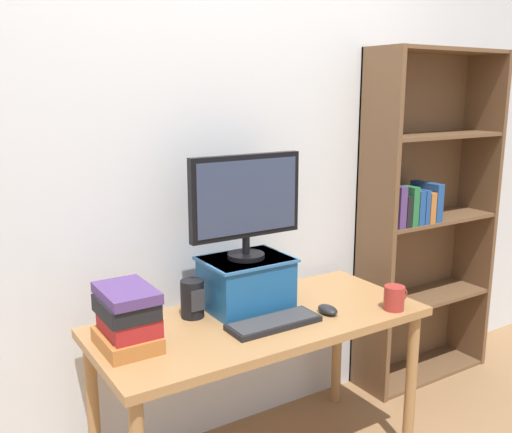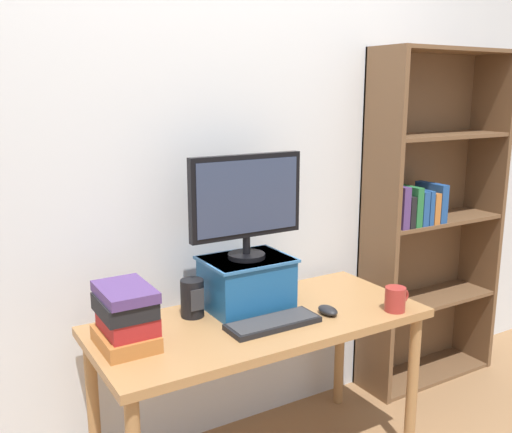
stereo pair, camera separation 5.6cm
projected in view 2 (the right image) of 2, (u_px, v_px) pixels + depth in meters
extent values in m
cube|color=silver|center=(213.00, 164.00, 2.57)|extent=(7.00, 0.08, 2.60)
cube|color=#9E7042|center=(260.00, 322.00, 2.36)|extent=(1.38, 0.61, 0.04)
cylinder|color=#9E7042|center=(412.00, 386.00, 2.54)|extent=(0.05, 0.05, 0.67)
cylinder|color=#9E7042|center=(94.00, 414.00, 2.32)|extent=(0.05, 0.05, 0.67)
cylinder|color=#9E7042|center=(340.00, 343.00, 2.97)|extent=(0.05, 0.05, 0.67)
cube|color=brown|center=(379.00, 231.00, 2.93)|extent=(0.03, 0.28, 1.84)
cube|color=brown|center=(482.00, 213.00, 3.34)|extent=(0.03, 0.28, 1.84)
cube|color=brown|center=(416.00, 217.00, 3.25)|extent=(0.84, 0.01, 1.84)
cube|color=brown|center=(423.00, 372.00, 3.33)|extent=(0.78, 0.27, 0.02)
cube|color=brown|center=(429.00, 298.00, 3.23)|extent=(0.78, 0.27, 0.02)
cube|color=brown|center=(434.00, 220.00, 3.13)|extent=(0.78, 0.27, 0.02)
cube|color=brown|center=(440.00, 136.00, 3.03)|extent=(0.78, 0.27, 0.02)
cube|color=brown|center=(446.00, 50.00, 2.94)|extent=(0.78, 0.27, 0.02)
cube|color=#4C336B|center=(394.00, 206.00, 2.91)|extent=(0.05, 0.20, 0.22)
cube|color=black|center=(400.00, 210.00, 2.94)|extent=(0.04, 0.20, 0.16)
cube|color=#236B38|center=(406.00, 205.00, 2.96)|extent=(0.04, 0.20, 0.20)
cube|color=navy|center=(413.00, 206.00, 2.99)|extent=(0.04, 0.20, 0.18)
cube|color=navy|center=(419.00, 206.00, 3.01)|extent=(0.03, 0.20, 0.18)
cube|color=#AD662D|center=(424.00, 206.00, 3.03)|extent=(0.04, 0.20, 0.16)
cube|color=navy|center=(431.00, 202.00, 3.05)|extent=(0.05, 0.20, 0.20)
cube|color=#195189|center=(247.00, 283.00, 2.44)|extent=(0.35, 0.27, 0.22)
cube|color=#2D669E|center=(246.00, 259.00, 2.42)|extent=(0.37, 0.28, 0.01)
cylinder|color=black|center=(246.00, 256.00, 2.42)|extent=(0.16, 0.16, 0.02)
cylinder|color=black|center=(246.00, 245.00, 2.41)|extent=(0.03, 0.03, 0.07)
cube|color=black|center=(246.00, 196.00, 2.36)|extent=(0.51, 0.04, 0.35)
cube|color=#2D3851|center=(249.00, 197.00, 2.34)|extent=(0.47, 0.00, 0.30)
cube|color=black|center=(273.00, 323.00, 2.27)|extent=(0.38, 0.14, 0.02)
cube|color=#333335|center=(273.00, 320.00, 2.27)|extent=(0.36, 0.12, 0.00)
ellipsoid|color=black|center=(328.00, 310.00, 2.38)|extent=(0.06, 0.10, 0.04)
cube|color=#AD662D|center=(126.00, 339.00, 2.09)|extent=(0.19, 0.26, 0.06)
cube|color=maroon|center=(128.00, 322.00, 2.08)|extent=(0.17, 0.23, 0.07)
cube|color=black|center=(125.00, 306.00, 2.06)|extent=(0.18, 0.23, 0.06)
cube|color=#4C336B|center=(125.00, 292.00, 2.06)|extent=(0.18, 0.26, 0.04)
cylinder|color=#9E2D28|center=(395.00, 299.00, 2.41)|extent=(0.09, 0.09, 0.10)
torus|color=#9E2D28|center=(403.00, 296.00, 2.44)|extent=(0.07, 0.01, 0.07)
cylinder|color=black|center=(192.00, 298.00, 2.35)|extent=(0.10, 0.10, 0.16)
cube|color=#2D2D30|center=(197.00, 300.00, 2.31)|extent=(0.06, 0.00, 0.09)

